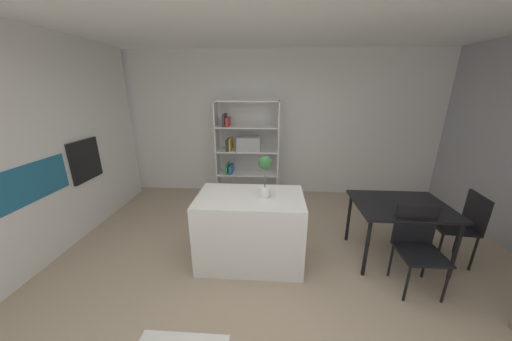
{
  "coord_description": "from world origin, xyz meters",
  "views": [
    {
      "loc": [
        0.11,
        -2.43,
        2.12
      ],
      "look_at": [
        -0.1,
        0.74,
        1.07
      ],
      "focal_mm": 17.84,
      "sensor_mm": 36.0,
      "label": 1
    }
  ],
  "objects_px": {
    "built_in_oven": "(85,160)",
    "dining_chair_window_side": "(463,222)",
    "kitchen_island": "(250,229)",
    "open_bookshelf": "(246,148)",
    "dining_chair_near": "(417,241)",
    "potted_plant_on_island": "(265,173)",
    "dining_table": "(400,210)"
  },
  "relations": [
    {
      "from": "dining_chair_window_side",
      "to": "potted_plant_on_island",
      "type": "bearing_deg",
      "value": -79.74
    },
    {
      "from": "kitchen_island",
      "to": "dining_chair_window_side",
      "type": "xyz_separation_m",
      "value": [
        2.6,
        0.15,
        0.11
      ]
    },
    {
      "from": "dining_table",
      "to": "dining_chair_near",
      "type": "distance_m",
      "value": 0.47
    },
    {
      "from": "built_in_oven",
      "to": "dining_chair_near",
      "type": "height_order",
      "value": "built_in_oven"
    },
    {
      "from": "open_bookshelf",
      "to": "dining_table",
      "type": "bearing_deg",
      "value": -41.11
    },
    {
      "from": "built_in_oven",
      "to": "dining_chair_near",
      "type": "xyz_separation_m",
      "value": [
        4.33,
        -0.95,
        -0.55
      ]
    },
    {
      "from": "kitchen_island",
      "to": "potted_plant_on_island",
      "type": "relative_size",
      "value": 2.58
    },
    {
      "from": "kitchen_island",
      "to": "open_bookshelf",
      "type": "xyz_separation_m",
      "value": [
        -0.26,
        2.0,
        0.56
      ]
    },
    {
      "from": "dining_chair_near",
      "to": "open_bookshelf",
      "type": "bearing_deg",
      "value": 132.03
    },
    {
      "from": "potted_plant_on_island",
      "to": "dining_table",
      "type": "height_order",
      "value": "potted_plant_on_island"
    },
    {
      "from": "dining_table",
      "to": "dining_chair_near",
      "type": "bearing_deg",
      "value": -90.14
    },
    {
      "from": "kitchen_island",
      "to": "dining_chair_near",
      "type": "relative_size",
      "value": 1.39
    },
    {
      "from": "kitchen_island",
      "to": "open_bookshelf",
      "type": "height_order",
      "value": "open_bookshelf"
    },
    {
      "from": "built_in_oven",
      "to": "kitchen_island",
      "type": "distance_m",
      "value": 2.67
    },
    {
      "from": "open_bookshelf",
      "to": "dining_chair_window_side",
      "type": "height_order",
      "value": "open_bookshelf"
    },
    {
      "from": "potted_plant_on_island",
      "to": "open_bookshelf",
      "type": "xyz_separation_m",
      "value": [
        -0.44,
        2.0,
        -0.18
      ]
    },
    {
      "from": "dining_table",
      "to": "dining_chair_window_side",
      "type": "bearing_deg",
      "value": -0.83
    },
    {
      "from": "dining_chair_near",
      "to": "dining_chair_window_side",
      "type": "distance_m",
      "value": 0.88
    },
    {
      "from": "open_bookshelf",
      "to": "dining_chair_near",
      "type": "xyz_separation_m",
      "value": [
        2.1,
        -2.28,
        -0.46
      ]
    },
    {
      "from": "built_in_oven",
      "to": "dining_table",
      "type": "bearing_deg",
      "value": -6.68
    },
    {
      "from": "potted_plant_on_island",
      "to": "dining_chair_window_side",
      "type": "relative_size",
      "value": 0.54
    },
    {
      "from": "built_in_oven",
      "to": "dining_chair_window_side",
      "type": "bearing_deg",
      "value": -5.82
    },
    {
      "from": "built_in_oven",
      "to": "potted_plant_on_island",
      "type": "bearing_deg",
      "value": -14.09
    },
    {
      "from": "built_in_oven",
      "to": "dining_chair_near",
      "type": "bearing_deg",
      "value": -12.39
    },
    {
      "from": "kitchen_island",
      "to": "open_bookshelf",
      "type": "bearing_deg",
      "value": 97.55
    },
    {
      "from": "open_bookshelf",
      "to": "built_in_oven",
      "type": "bearing_deg",
      "value": -149.3
    },
    {
      "from": "dining_chair_window_side",
      "to": "open_bookshelf",
      "type": "bearing_deg",
      "value": -116.14
    },
    {
      "from": "kitchen_island",
      "to": "potted_plant_on_island",
      "type": "bearing_deg",
      "value": -0.4
    },
    {
      "from": "built_in_oven",
      "to": "kitchen_island",
      "type": "relative_size",
      "value": 0.47
    },
    {
      "from": "open_bookshelf",
      "to": "dining_chair_near",
      "type": "bearing_deg",
      "value": -47.33
    },
    {
      "from": "built_in_oven",
      "to": "open_bookshelf",
      "type": "height_order",
      "value": "open_bookshelf"
    },
    {
      "from": "dining_table",
      "to": "dining_chair_near",
      "type": "relative_size",
      "value": 1.19
    }
  ]
}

